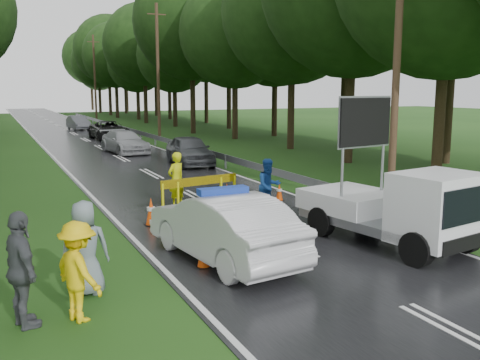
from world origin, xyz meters
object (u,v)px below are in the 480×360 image
queue_car_second (125,142)px  queue_car_fourth (78,123)px  barrier (200,185)px  work_truck (397,207)px  civilian (269,186)px  officer (176,180)px  queue_car_first (190,150)px  queue_car_third (109,130)px  police_sedan (223,227)px

queue_car_second → queue_car_fourth: queue_car_second is taller
barrier → queue_car_second: bearing=75.4°
work_truck → queue_car_second: (-1.55, 22.04, -0.31)m
queue_car_second → barrier: bearing=-102.4°
civilian → officer: bearing=136.6°
barrier → queue_car_second: (1.47, 16.51, -0.18)m
barrier → civilian: 2.15m
work_truck → queue_car_first: 15.56m
civilian → queue_car_fourth: 37.65m
work_truck → queue_car_second: 22.10m
officer → queue_car_third: (2.86, 24.61, -0.21)m
barrier → queue_car_third: (2.41, 25.61, -0.15)m
queue_car_fourth → queue_car_third: bearing=-92.0°
officer → queue_car_second: bearing=-122.8°
civilian → queue_car_fourth: (-0.13, 37.65, -0.18)m
queue_car_first → queue_car_fourth: 26.66m
civilian → queue_car_first: civilian is taller
police_sedan → queue_car_fourth: size_ratio=1.18×
queue_car_first → queue_car_third: 15.61m
police_sedan → queue_car_second: (2.72, 21.23, -0.10)m
civilian → queue_car_fourth: size_ratio=0.42×
queue_car_second → queue_car_fourth: (0.30, 20.13, -0.00)m
civilian → queue_car_fourth: bearing=87.3°
work_truck → queue_car_fourth: bearing=82.3°
civilian → queue_car_first: bearing=80.0°
work_truck → officer: (-3.47, 6.53, -0.07)m
officer → barrier: bearing=88.2°
civilian → work_truck: bearing=-79.0°
queue_car_second → queue_car_third: size_ratio=0.92×
barrier → civilian: (1.90, -1.00, 0.01)m
work_truck → queue_car_first: work_truck is taller
barrier → officer: bearing=104.5°
officer → queue_car_fourth: (2.21, 35.65, -0.24)m
officer → queue_car_third: 24.78m
queue_car_first → queue_car_fourth: queue_car_first is taller
officer → queue_car_third: size_ratio=0.36×
work_truck → queue_car_first: (0.25, 15.55, -0.23)m
civilian → queue_car_first: (1.37, 11.03, -0.10)m
work_truck → civilian: work_truck is taller
police_sedan → queue_car_first: police_sedan is taller
queue_car_first → queue_car_third: (-0.86, 15.59, -0.05)m
officer → queue_car_second: 15.63m
barrier → queue_car_second: size_ratio=0.58×
queue_car_fourth → queue_car_second: bearing=-96.2°
police_sedan → queue_car_third: (3.66, 30.33, -0.07)m
barrier → queue_car_third: bearing=75.1°
queue_car_first → queue_car_second: bearing=110.4°
queue_car_third → queue_car_first: bearing=-88.5°
police_sedan → queue_car_fourth: police_sedan is taller
civilian → queue_car_second: civilian is taller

